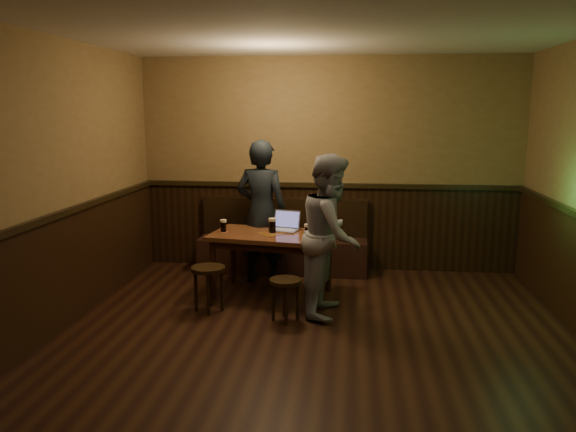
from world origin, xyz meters
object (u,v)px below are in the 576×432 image
Objects in this scene: bench at (283,248)px; pint_left at (223,226)px; pint_mid at (272,226)px; person_grey at (331,235)px; person_suit at (262,212)px; laptop at (285,225)px; stool_right at (285,288)px; stool_left at (209,276)px; pint_right at (308,231)px; pub_table at (272,242)px.

bench is 1.24m from pint_left.
person_grey is (0.69, -0.52, 0.02)m from pint_mid.
person_suit is (0.37, 0.46, 0.08)m from pint_left.
bench is 5.84× the size of laptop.
bench is 0.80m from person_suit.
stool_right is 1.44m from person_suit.
person_suit is at bearing 153.83° from laptop.
stool_right is at bearing -73.16° from pint_mid.
laptop is (0.69, 0.18, -0.01)m from pint_left.
pint_mid is at bearing 60.50° from person_grey.
stool_left is at bearing -110.20° from bench.
person_suit reaches higher than bench.
stool_left is at bearing 167.52° from stool_right.
stool_right is 2.81× the size of pint_right.
stool_left is at bearing 80.82° from person_suit.
pub_table is 0.18m from pint_mid.
pint_mid is at bearing 46.86° from stool_left.
stool_right is 2.96× the size of pint_left.
pint_left is 1.36m from person_grey.
laptop reaches higher than pub_table.
pint_right is at bearing 144.58° from person_suit.
person_grey is at bearing 33.37° from stool_right.
stool_left is at bearing 102.37° from person_grey.
stool_left is 1.25m from person_suit.
pub_table is 0.88m from person_grey.
pint_mid is 0.46× the size of laptop.
person_suit is at bearing 49.98° from person_grey.
pint_mid reaches higher than pint_right.
stool_right is 0.72m from person_grey.
person_grey is (1.26, -0.51, 0.04)m from pint_left.
stool_left is at bearing -133.14° from pint_mid.
bench is at bearing 89.98° from pint_mid.
person_grey reaches higher than pint_mid.
stool_right is at bearing -63.76° from pub_table.
bench reaches higher than pint_left.
bench is 0.95m from laptop.
laptop is at bearing 46.98° from person_grey.
person_suit is at bearing 51.35° from pint_left.
pint_left is 0.95× the size of pint_right.
stool_left is 1.11× the size of stool_right.
bench is 12.75× the size of pint_mid.
pub_table is 0.87m from stool_right.
pint_left is at bearing -172.63° from pub_table.
pub_table is 0.48m from pint_right.
pub_table is 8.47× the size of pint_mid.
bench is 1.72m from stool_left.
stool_left is 1.29× the size of laptop.
pub_table is 0.28m from laptop.
laptop is (0.13, 0.17, -0.03)m from pint_mid.
person_grey is at bearing -35.41° from laptop.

